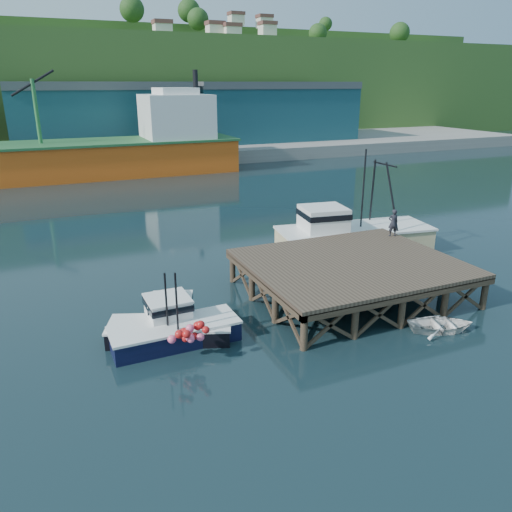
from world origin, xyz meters
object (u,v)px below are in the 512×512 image
trawler (352,233)px  dockworker (393,223)px  boat_black (170,324)px  dinghy (441,325)px  boat_navy (173,326)px

trawler → dockworker: trawler is taller
dockworker → boat_black: bearing=31.7°
dinghy → dockworker: (3.71, 8.99, 2.71)m
boat_black → trawler: (15.53, 7.37, 0.88)m
boat_black → dockworker: (16.54, 4.06, 2.37)m
boat_black → dinghy: 13.75m
trawler → dinghy: bearing=-94.1°
boat_navy → dockworker: (16.52, 4.54, 2.28)m
boat_black → trawler: 17.21m
boat_navy → boat_black: bearing=91.4°
boat_navy → boat_black: size_ratio=0.97×
trawler → dinghy: size_ratio=3.59×
boat_black → dinghy: boat_black is taller
trawler → dinghy: 12.65m
boat_navy → trawler: (15.51, 7.84, 0.79)m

